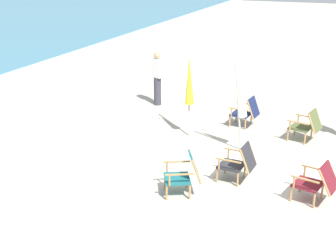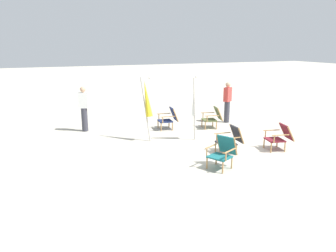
# 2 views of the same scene
# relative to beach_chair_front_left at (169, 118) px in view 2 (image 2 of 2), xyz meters

# --- Properties ---
(ground_plane) EXTENTS (80.00, 80.00, 0.00)m
(ground_plane) POSITION_rel_beach_chair_front_left_xyz_m (-3.13, -0.61, -0.43)
(ground_plane) COLOR #B7AF9E
(beach_chair_front_left) EXTENTS (0.65, 0.76, 0.81)m
(beach_chair_front_left) POSITION_rel_beach_chair_front_left_xyz_m (0.00, 0.00, 0.00)
(beach_chair_front_left) COLOR #19234C
(beach_chair_front_left) RESTS_ON ground
(beach_chair_back_right) EXTENTS (0.63, 0.74, 0.81)m
(beach_chair_back_right) POSITION_rel_beach_chair_front_left_xyz_m (-3.24, -0.59, -0.00)
(beach_chair_back_right) COLOR #28282D
(beach_chair_back_right) RESTS_ON ground
(beach_chair_far_center) EXTENTS (0.82, 0.87, 0.81)m
(beach_chair_far_center) POSITION_rel_beach_chair_front_left_xyz_m (-4.13, 0.23, 0.00)
(beach_chair_far_center) COLOR #196066
(beach_chair_far_center) RESTS_ON ground
(beach_chair_front_right) EXTENTS (0.73, 0.86, 0.79)m
(beach_chair_front_right) POSITION_rel_beach_chair_front_left_xyz_m (-3.55, -2.12, -0.01)
(beach_chair_front_right) COLOR maroon
(beach_chair_front_right) RESTS_ON ground
(beach_chair_back_left) EXTENTS (0.72, 0.82, 0.81)m
(beach_chair_back_left) POSITION_rel_beach_chair_front_left_xyz_m (-0.49, -1.60, -0.00)
(beach_chair_back_left) COLOR #515B33
(beach_chair_back_left) RESTS_ON ground
(umbrella_furled_yellow) EXTENTS (0.52, 0.38, 2.09)m
(umbrella_furled_yellow) POSITION_rel_beach_chair_front_left_xyz_m (-1.09, 1.23, 0.94)
(umbrella_furled_yellow) COLOR #B7B2A8
(umbrella_furled_yellow) RESTS_ON ground
(umbrella_furled_white) EXTENTS (0.42, 0.40, 2.11)m
(umbrella_furled_white) POSITION_rel_beach_chair_front_left_xyz_m (-1.67, -0.20, 0.95)
(umbrella_furled_white) COLOR #B7B2A8
(umbrella_furled_white) RESTS_ON ground
(person_near_chairs) EXTENTS (0.29, 0.38, 1.63)m
(person_near_chairs) POSITION_rel_beach_chair_front_left_xyz_m (0.91, 2.95, 0.41)
(person_near_chairs) COLOR #383842
(person_near_chairs) RESTS_ON ground
(person_by_waterline) EXTENTS (0.34, 0.39, 1.63)m
(person_by_waterline) POSITION_rel_beach_chair_front_left_xyz_m (0.11, -2.58, 0.41)
(person_by_waterline) COLOR #383842
(person_by_waterline) RESTS_ON ground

